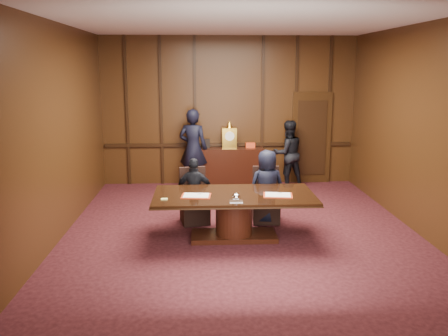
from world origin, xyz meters
name	(u,v)px	position (x,y,z in m)	size (l,w,h in m)	color
room	(245,131)	(0.07, 0.14, 1.72)	(7.00, 7.04, 3.50)	black
sideboard	(229,165)	(0.00, 3.26, 0.49)	(1.60, 0.45, 1.54)	black
conference_table	(234,209)	(-0.15, -0.37, 0.51)	(2.62, 1.32, 0.76)	black
folder_left	(196,196)	(-0.76, -0.48, 0.77)	(0.49, 0.37, 0.02)	#B92F11
folder_right	(278,195)	(0.55, -0.51, 0.77)	(0.50, 0.39, 0.02)	#B92F11
inkstand	(236,198)	(-0.15, -0.82, 0.81)	(0.20, 0.14, 0.12)	white
notepad	(164,199)	(-1.25, -0.65, 0.77)	(0.10, 0.07, 0.01)	#EDE174
chair_left	(195,207)	(-0.80, 0.50, 0.29)	(0.57, 0.57, 0.99)	black
chair_right	(266,206)	(0.51, 0.51, 0.29)	(0.51, 0.51, 0.99)	black
signatory_left	(195,191)	(-0.80, 0.43, 0.60)	(0.70, 0.29, 1.20)	black
signatory_right	(267,187)	(0.50, 0.43, 0.67)	(0.66, 0.43, 1.34)	black
witness_left	(193,149)	(-0.86, 3.10, 0.92)	(0.67, 0.44, 1.85)	black
witness_right	(288,154)	(1.37, 3.10, 0.78)	(0.76, 0.59, 1.57)	black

